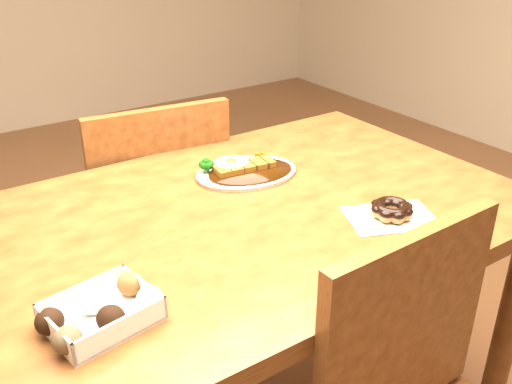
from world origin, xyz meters
TOP-DOWN VIEW (x-y plane):
  - table at (0.00, 0.00)m, footprint 1.20×0.80m
  - chair_far at (-0.01, 0.54)m, footprint 0.47×0.47m
  - katsu_curry_plate at (0.08, 0.15)m, footprint 0.28×0.22m
  - donut_box at (-0.41, -0.19)m, footprint 0.20×0.15m
  - pon_de_ring at (0.22, -0.20)m, footprint 0.22×0.19m

SIDE VIEW (x-z plane):
  - chair_far at x=-0.01m, z-range 0.04..0.91m
  - table at x=0.00m, z-range 0.28..1.03m
  - katsu_curry_plate at x=0.08m, z-range 0.74..0.79m
  - pon_de_ring at x=0.22m, z-range 0.75..0.79m
  - donut_box at x=-0.41m, z-range 0.75..0.80m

